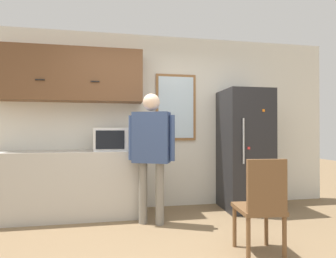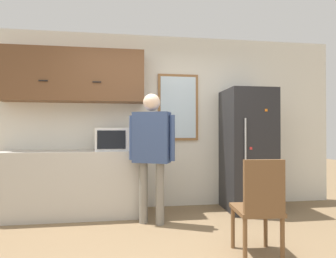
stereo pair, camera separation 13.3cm
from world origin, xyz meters
name	(u,v)px [view 1 (the left image)]	position (x,y,z in m)	size (l,w,h in m)	color
back_wall	(151,121)	(0.00, 1.94, 1.35)	(6.00, 0.06, 2.70)	silver
counter	(69,184)	(-1.18, 1.62, 0.46)	(2.04, 0.57, 0.91)	#BCB7AD
upper_cabinets	(71,75)	(-1.18, 1.74, 1.99)	(2.04, 0.36, 0.75)	brown
microwave	(114,139)	(-0.56, 1.61, 1.07)	(0.54, 0.42, 0.32)	white
person	(151,144)	(-0.08, 1.17, 1.02)	(0.58, 0.38, 1.67)	gray
refrigerator	(245,149)	(1.41, 1.57, 0.91)	(0.68, 0.69, 1.82)	#232326
chair	(262,203)	(0.85, 0.09, 0.51)	(0.43, 0.43, 0.94)	brown
window	(176,107)	(0.39, 1.90, 1.57)	(0.65, 0.05, 1.05)	olive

